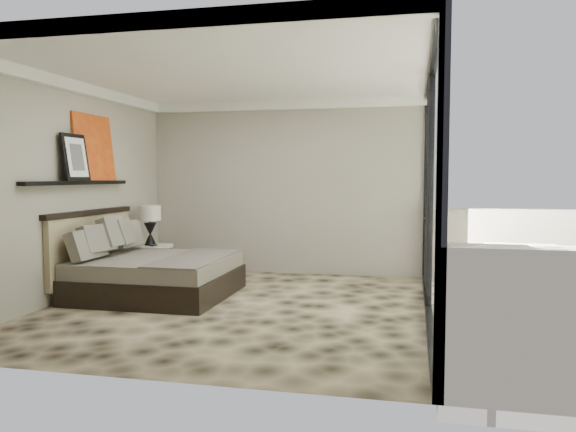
% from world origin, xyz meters
% --- Properties ---
extents(floor, '(5.00, 5.00, 0.00)m').
position_xyz_m(floor, '(0.00, 0.00, 0.00)').
color(floor, black).
rests_on(floor, ground).
extents(ceiling, '(4.50, 5.00, 0.02)m').
position_xyz_m(ceiling, '(0.00, 0.00, 2.79)').
color(ceiling, silver).
rests_on(ceiling, back_wall).
extents(back_wall, '(4.50, 0.02, 2.80)m').
position_xyz_m(back_wall, '(0.00, 2.49, 1.40)').
color(back_wall, gray).
rests_on(back_wall, floor).
extents(left_wall, '(0.02, 5.00, 2.80)m').
position_xyz_m(left_wall, '(-2.24, 0.00, 1.40)').
color(left_wall, gray).
rests_on(left_wall, floor).
extents(glass_wall, '(0.08, 5.00, 2.80)m').
position_xyz_m(glass_wall, '(2.25, 0.00, 1.40)').
color(glass_wall, white).
rests_on(glass_wall, floor).
extents(terrace_slab, '(3.00, 5.00, 0.12)m').
position_xyz_m(terrace_slab, '(3.75, 0.00, -0.06)').
color(terrace_slab, beige).
rests_on(terrace_slab, ground).
extents(picture_ledge, '(0.12, 2.20, 0.05)m').
position_xyz_m(picture_ledge, '(-2.18, 0.10, 1.50)').
color(picture_ledge, black).
rests_on(picture_ledge, left_wall).
extents(bed, '(1.95, 1.89, 1.08)m').
position_xyz_m(bed, '(-1.34, 0.37, 0.32)').
color(bed, black).
rests_on(bed, floor).
extents(nightstand, '(0.65, 0.65, 0.55)m').
position_xyz_m(nightstand, '(-1.94, 1.57, 0.27)').
color(nightstand, black).
rests_on(nightstand, floor).
extents(table_lamp, '(0.34, 0.34, 0.62)m').
position_xyz_m(table_lamp, '(-1.92, 1.55, 0.91)').
color(table_lamp, black).
rests_on(table_lamp, nightstand).
extents(abstract_canvas, '(0.13, 0.90, 0.90)m').
position_xyz_m(abstract_canvas, '(-2.19, 0.49, 1.97)').
color(abstract_canvas, '#AB520E').
rests_on(abstract_canvas, picture_ledge).
extents(framed_print, '(0.11, 0.50, 0.60)m').
position_xyz_m(framed_print, '(-2.14, -0.02, 1.82)').
color(framed_print, black).
rests_on(framed_print, picture_ledge).
extents(ottoman, '(0.50, 0.50, 0.45)m').
position_xyz_m(ottoman, '(3.90, 1.40, 0.23)').
color(ottoman, white).
rests_on(ottoman, terrace_slab).
extents(lounger, '(0.89, 1.79, 0.70)m').
position_xyz_m(lounger, '(3.43, 0.62, 0.22)').
color(lounger, white).
rests_on(lounger, terrace_slab).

